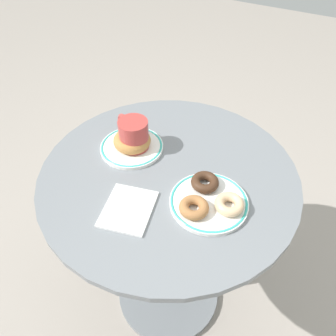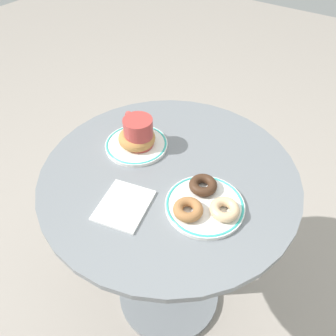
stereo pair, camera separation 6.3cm
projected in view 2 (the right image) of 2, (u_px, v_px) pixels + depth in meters
The scene contains 10 objects.
ground_plane at pixel (169, 293), 1.35m from camera, with size 7.00×7.00×0.02m, color #9E9389.
cafe_table at pixel (169, 228), 1.03m from camera, with size 0.67×0.67×0.70m.
plate_left at pixel (137, 144), 0.92m from camera, with size 0.18×0.18×0.01m.
plate_right at pixel (205, 205), 0.76m from camera, with size 0.19×0.19×0.01m.
donut_old_fashioned at pixel (137, 138), 0.90m from camera, with size 0.10×0.10×0.03m, color #BC7F42.
donut_glazed at pixel (225, 209), 0.73m from camera, with size 0.07×0.07×0.02m, color #E0B789.
donut_chocolate at pixel (203, 185), 0.79m from camera, with size 0.07×0.07×0.02m, color #422819.
donut_cinnamon at pixel (188, 209), 0.73m from camera, with size 0.07×0.07×0.02m, color #A36B3D.
paper_napkin at pixel (124, 205), 0.77m from camera, with size 0.11×0.13×0.01m, color white.
coffee_mug at pixel (138, 133), 0.89m from camera, with size 0.12×0.08×0.09m.
Camera 2 is at (0.34, -0.49, 1.31)m, focal length 35.03 mm.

